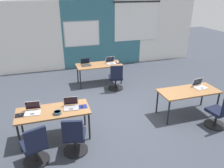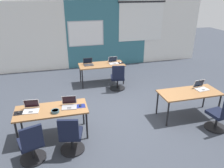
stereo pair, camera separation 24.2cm
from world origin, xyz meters
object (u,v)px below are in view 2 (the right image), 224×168
at_px(mouse_far_right, 120,62).
at_px(chair_far_right, 118,79).
at_px(chair_near_right_end, 220,116).
at_px(snack_bowl, 55,111).
at_px(desk_near_right, 189,94).
at_px(laptop_far_left, 88,63).
at_px(desk_far_center, 102,66).
at_px(chair_near_left_inner, 71,137).
at_px(laptop_near_left_inner, 69,105).
at_px(laptop_near_left_end, 31,108).
at_px(mouse_near_left_end, 19,112).
at_px(laptop_near_right_end, 201,87).
at_px(desk_near_left, 52,111).
at_px(mouse_near_left_inner, 80,105).
at_px(laptop_far_right, 113,62).
at_px(chair_near_left_end, 32,146).

height_order(mouse_far_right, chair_far_right, chair_far_right).
distance_m(chair_near_right_end, snack_bowl, 3.88).
distance_m(desk_near_right, chair_far_right, 2.51).
bearing_deg(laptop_far_left, chair_near_right_end, -56.76).
height_order(desk_far_center, chair_near_left_inner, chair_near_left_inner).
relative_size(desk_near_right, laptop_near_left_inner, 4.45).
bearing_deg(laptop_far_left, laptop_near_left_end, -123.84).
distance_m(chair_far_right, chair_near_right_end, 3.36).
distance_m(desk_near_right, chair_near_left_inner, 3.23).
bearing_deg(chair_near_left_inner, mouse_near_left_end, -19.91).
height_order(laptop_near_left_end, mouse_near_left_end, laptop_near_left_end).
relative_size(chair_far_right, laptop_near_right_end, 2.56).
distance_m(desk_near_left, mouse_near_left_inner, 0.65).
relative_size(chair_near_left_inner, laptop_far_right, 2.65).
bearing_deg(mouse_near_left_inner, laptop_near_left_end, 175.69).
bearing_deg(chair_near_left_end, chair_near_right_end, 161.86).
bearing_deg(mouse_near_left_inner, desk_far_center, 68.70).
bearing_deg(desk_near_left, laptop_far_left, 65.80).
xyz_separation_m(desk_near_right, mouse_near_left_inner, (-2.85, -0.03, 0.08)).
xyz_separation_m(mouse_near_left_inner, laptop_near_left_end, (-1.07, 0.08, 0.03)).
height_order(laptop_near_left_inner, chair_far_right, laptop_near_left_inner).
xyz_separation_m(chair_near_left_inner, mouse_near_left_end, (-1.03, 0.68, 0.36)).
xyz_separation_m(chair_near_right_end, laptop_far_left, (-2.61, 3.63, 0.39)).
bearing_deg(desk_near_right, chair_near_left_end, -169.07).
height_order(mouse_near_left_inner, laptop_near_left_end, laptop_near_left_end).
bearing_deg(laptop_near_left_end, laptop_far_left, 64.43).
xyz_separation_m(desk_far_center, laptop_near_right_end, (2.15, -2.70, 0.11)).
bearing_deg(chair_near_left_end, laptop_near_left_end, -107.05).
xyz_separation_m(chair_near_left_inner, laptop_near_right_end, (3.55, 0.78, 0.39)).
relative_size(desk_far_center, snack_bowl, 9.01).
bearing_deg(chair_near_right_end, mouse_far_right, -76.01).
bearing_deg(laptop_near_right_end, laptop_far_left, 127.21).
bearing_deg(chair_near_left_end, mouse_far_right, -146.98).
xyz_separation_m(laptop_far_right, chair_near_right_end, (1.71, -3.57, -0.39)).
distance_m(mouse_far_right, chair_near_left_end, 4.55).
relative_size(desk_far_center, chair_near_left_inner, 1.74).
relative_size(laptop_far_right, laptop_near_right_end, 0.97).
distance_m(laptop_near_right_end, laptop_far_left, 3.81).
xyz_separation_m(laptop_near_left_end, snack_bowl, (0.51, -0.23, -0.01)).
bearing_deg(chair_near_left_inner, mouse_near_left_inner, -100.96).
xyz_separation_m(chair_near_left_inner, laptop_far_left, (0.94, 3.55, 0.39)).
bearing_deg(laptop_near_right_end, chair_near_left_inner, -173.75).
relative_size(chair_far_right, chair_near_right_end, 1.00).
bearing_deg(snack_bowl, laptop_near_right_end, 4.04).
distance_m(chair_near_left_inner, laptop_far_right, 3.95).
height_order(desk_near_right, laptop_far_left, laptop_far_left).
xyz_separation_m(mouse_near_left_inner, laptop_far_left, (0.64, 2.89, 0.03)).
xyz_separation_m(chair_near_left_inner, chair_near_right_end, (3.55, -0.09, 0.00)).
height_order(mouse_near_left_inner, chair_far_right, chair_far_right).
distance_m(desk_near_left, desk_far_center, 3.30).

